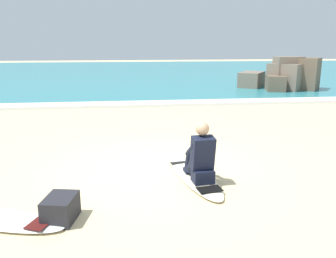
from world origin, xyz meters
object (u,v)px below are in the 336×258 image
surfer_seated (201,158)px  beach_bag (61,209)px  surfboard_spare_near (2,219)px  surfboard_main (194,175)px

surfer_seated → beach_bag: surfer_seated is taller
surfboard_spare_near → beach_bag: 0.74m
surfer_seated → surfboard_spare_near: size_ratio=0.52×
surfboard_main → surfboard_spare_near: (-2.69, -1.17, 0.00)m
surfer_seated → beach_bag: 2.24m
surfer_seated → beach_bag: size_ratio=1.97×
surfboard_spare_near → beach_bag: beach_bag is taller
surfer_seated → beach_bag: bearing=-154.5°
surfer_seated → surfboard_main: bearing=100.1°
surfboard_spare_near → beach_bag: bearing=-3.9°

